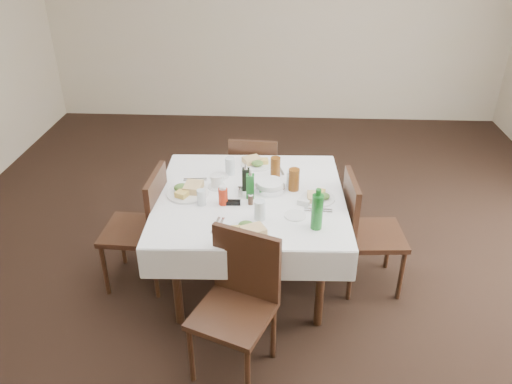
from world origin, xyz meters
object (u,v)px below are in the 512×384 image
(oil_cruet_dark, at_px, (246,178))
(water_s, at_px, (260,210))
(oil_cruet_green, at_px, (250,185))
(coffee_mug, at_px, (217,182))
(chair_east, at_px, (363,226))
(ketchup_bottle, at_px, (223,196))
(bread_basket, at_px, (270,186))
(chair_west, at_px, (145,222))
(water_e, at_px, (291,179))
(chair_south, at_px, (239,295))
(green_bottle, at_px, (317,211))
(water_w, at_px, (201,197))
(water_n, at_px, (230,166))
(dining_table, at_px, (250,204))
(chair_north, at_px, (254,175))

(oil_cruet_dark, bearing_deg, water_s, -73.11)
(oil_cruet_green, relative_size, coffee_mug, 1.72)
(chair_east, xyz_separation_m, ketchup_bottle, (-1.00, -0.13, 0.31))
(chair_east, bearing_deg, bread_basket, 173.51)
(chair_west, height_order, oil_cruet_dark, oil_cruet_dark)
(water_s, relative_size, water_e, 1.11)
(ketchup_bottle, distance_m, coffee_mug, 0.25)
(chair_south, height_order, water_s, chair_south)
(chair_east, relative_size, green_bottle, 3.25)
(chair_south, relative_size, water_w, 8.20)
(water_e, bearing_deg, bread_basket, -156.04)
(chair_south, distance_m, bread_basket, 0.93)
(water_s, xyz_separation_m, green_bottle, (0.36, -0.09, 0.06))
(chair_south, height_order, water_n, chair_south)
(chair_east, bearing_deg, dining_table, 179.92)
(dining_table, bearing_deg, water_w, -155.42)
(oil_cruet_green, bearing_deg, chair_east, 2.33)
(bread_basket, bearing_deg, coffee_mug, 176.22)
(water_e, height_order, oil_cruet_dark, oil_cruet_dark)
(water_n, distance_m, green_bottle, 0.95)
(ketchup_bottle, bearing_deg, oil_cruet_green, 29.19)
(dining_table, distance_m, oil_cruet_dark, 0.19)
(chair_north, height_order, ketchup_bottle, ketchup_bottle)
(water_n, relative_size, water_w, 1.20)
(chair_south, xyz_separation_m, water_w, (-0.31, 0.65, 0.29))
(chair_east, bearing_deg, oil_cruet_green, -177.67)
(bread_basket, height_order, coffee_mug, coffee_mug)
(ketchup_bottle, relative_size, green_bottle, 0.50)
(water_e, relative_size, coffee_mug, 0.90)
(water_e, bearing_deg, chair_north, 114.30)
(chair_north, xyz_separation_m, chair_south, (-0.00, -1.62, 0.03))
(chair_south, relative_size, water_s, 6.87)
(water_n, distance_m, oil_cruet_dark, 0.28)
(dining_table, xyz_separation_m, oil_cruet_dark, (-0.04, 0.07, 0.17))
(water_s, bearing_deg, chair_north, 94.98)
(dining_table, height_order, water_e, water_e)
(water_w, bearing_deg, green_bottle, -18.03)
(water_s, relative_size, oil_cruet_dark, 0.62)
(ketchup_bottle, bearing_deg, oil_cruet_dark, 55.87)
(water_e, distance_m, green_bottle, 0.57)
(chair_south, height_order, chair_west, chair_west)
(chair_south, bearing_deg, oil_cruet_dark, 91.05)
(chair_north, xyz_separation_m, ketchup_bottle, (-0.16, -0.96, 0.33))
(oil_cruet_dark, bearing_deg, green_bottle, -44.58)
(chair_west, xyz_separation_m, bread_basket, (0.91, 0.12, 0.26))
(chair_west, distance_m, bread_basket, 0.96)
(oil_cruet_dark, height_order, ketchup_bottle, oil_cruet_dark)
(oil_cruet_dark, bearing_deg, coffee_mug, 172.69)
(chair_west, distance_m, water_n, 0.76)
(oil_cruet_green, height_order, coffee_mug, oil_cruet_green)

